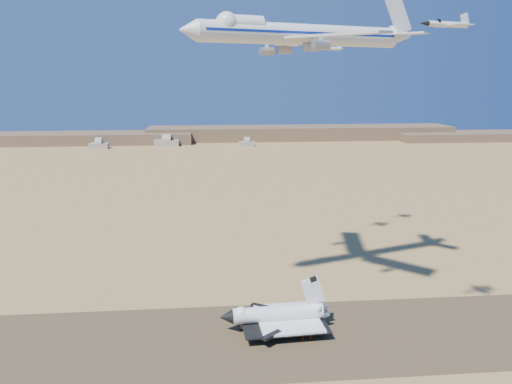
{
  "coord_description": "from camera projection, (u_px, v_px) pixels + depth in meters",
  "views": [
    {
      "loc": [
        -5.95,
        -147.14,
        82.96
      ],
      "look_at": [
        8.43,
        8.0,
        47.44
      ],
      "focal_mm": 35.0,
      "sensor_mm": 36.0,
      "label": 1
    }
  ],
  "objects": [
    {
      "name": "hangars",
      "position": [
        163.0,
        143.0,
        619.47
      ],
      "size": [
        200.5,
        29.5,
        30.0
      ],
      "color": "#A29C8F",
      "rests_on": "ground"
    },
    {
      "name": "ground",
      "position": [
        232.0,
        340.0,
        161.82
      ],
      "size": [
        1200.0,
        1200.0,
        0.0
      ],
      "primitive_type": "plane",
      "color": "#AC844C",
      "rests_on": "ground"
    },
    {
      "name": "chase_jet_a",
      "position": [
        447.0,
        24.0,
        129.76
      ],
      "size": [
        15.69,
        9.12,
        3.99
      ],
      "rotation": [
        0.0,
        0.0,
        0.28
      ],
      "color": "silver"
    },
    {
      "name": "crew_a",
      "position": [
        303.0,
        338.0,
        161.21
      ],
      "size": [
        0.57,
        0.76,
        1.89
      ],
      "primitive_type": "imported",
      "rotation": [
        0.0,
        0.0,
        1.38
      ],
      "color": "#B9480A",
      "rests_on": "runway"
    },
    {
      "name": "crew_c",
      "position": [
        310.0,
        338.0,
        161.33
      ],
      "size": [
        1.17,
        1.04,
        1.79
      ],
      "primitive_type": "imported",
      "rotation": [
        0.0,
        0.0,
        2.54
      ],
      "color": "#B9480A",
      "rests_on": "runway"
    },
    {
      "name": "ridgeline",
      "position": [
        262.0,
        135.0,
        677.92
      ],
      "size": [
        960.0,
        90.0,
        18.0
      ],
      "color": "brown",
      "rests_on": "ground"
    },
    {
      "name": "crew_b",
      "position": [
        307.0,
        335.0,
        163.33
      ],
      "size": [
        0.64,
        0.87,
        1.61
      ],
      "primitive_type": "imported",
      "rotation": [
        0.0,
        0.0,
        1.84
      ],
      "color": "#B9480A",
      "rests_on": "runway"
    },
    {
      "name": "runway",
      "position": [
        232.0,
        340.0,
        161.82
      ],
      "size": [
        600.0,
        50.0,
        0.06
      ],
      "primitive_type": "cube",
      "color": "brown",
      "rests_on": "ground"
    },
    {
      "name": "shuttle",
      "position": [
        277.0,
        315.0,
        168.19
      ],
      "size": [
        37.36,
        24.21,
        18.38
      ],
      "rotation": [
        0.0,
        0.0,
        0.06
      ],
      "color": "white",
      "rests_on": "runway"
    },
    {
      "name": "carrier_747",
      "position": [
        296.0,
        34.0,
        170.6
      ],
      "size": [
        89.4,
        66.43,
        22.45
      ],
      "rotation": [
        0.0,
        0.0,
        0.32
      ],
      "color": "silver"
    },
    {
      "name": "chase_jet_c",
      "position": [
        328.0,
        48.0,
        220.68
      ],
      "size": [
        14.63,
        8.46,
        3.72
      ],
      "rotation": [
        0.0,
        0.0,
        0.26
      ],
      "color": "silver"
    },
    {
      "name": "chase_jet_d",
      "position": [
        362.0,
        44.0,
        236.06
      ],
      "size": [
        14.17,
        8.19,
        3.6
      ],
      "rotation": [
        0.0,
        0.0,
        0.26
      ],
      "color": "silver"
    }
  ]
}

